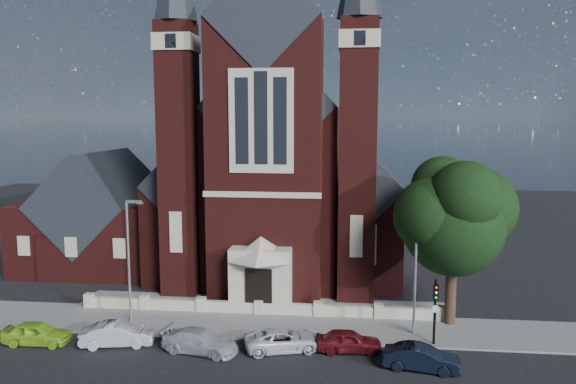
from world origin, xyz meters
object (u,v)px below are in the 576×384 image
at_px(parish_hall, 104,221).
at_px(street_lamp_left, 130,254).
at_px(car_dark_red, 348,341).
at_px(car_navy, 422,358).
at_px(car_silver_b, 200,341).
at_px(car_white_suv, 284,340).
at_px(church, 286,171).
at_px(street_tree, 456,219).
at_px(traffic_signal, 435,304).
at_px(car_silver_a, 117,334).
at_px(car_lime_van, 37,333).
at_px(street_lamp_right, 417,262).

distance_m(parish_hall, street_lamp_left, 16.18).
bearing_deg(car_dark_red, parish_hall, 49.04).
bearing_deg(car_navy, car_silver_b, 95.28).
height_order(car_white_suv, car_dark_red, car_dark_red).
relative_size(church, street_tree, 3.26).
height_order(traffic_signal, car_dark_red, traffic_signal).
bearing_deg(car_silver_a, car_silver_b, -106.90).
relative_size(street_lamp_left, car_dark_red, 2.15).
bearing_deg(car_silver_a, church, -30.84).
bearing_deg(car_lime_van, church, -29.41).
xyz_separation_m(parish_hall, street_tree, (28.60, -12.29, 2.95)).
height_order(car_white_suv, car_navy, car_navy).
relative_size(traffic_signal, car_navy, 1.00).
bearing_deg(car_silver_b, street_tree, -56.98).
bearing_deg(traffic_signal, car_dark_red, -165.15).
bearing_deg(car_silver_a, car_dark_red, -99.94).
height_order(car_lime_van, car_dark_red, car_lime_van).
height_order(car_lime_van, car_navy, car_lime_van).
bearing_deg(car_dark_red, street_lamp_right, -58.01).
distance_m(parish_hall, car_navy, 32.18).
bearing_deg(car_white_suv, church, -10.08).
bearing_deg(car_lime_van, car_silver_b, -91.65).
bearing_deg(car_silver_a, parish_hall, 13.56).
bearing_deg(car_lime_van, street_tree, -78.65).
height_order(traffic_signal, car_lime_van, traffic_signal).
xyz_separation_m(street_tree, car_dark_red, (-6.56, -4.60, -6.32)).
bearing_deg(street_lamp_left, car_lime_van, -138.39).
bearing_deg(street_lamp_left, car_silver_a, -81.95).
xyz_separation_m(car_white_suv, car_navy, (7.55, -1.73, 0.04)).
distance_m(street_tree, car_navy, 9.46).
height_order(car_dark_red, car_navy, car_navy).
relative_size(traffic_signal, car_silver_b, 0.89).
relative_size(street_tree, car_dark_red, 2.85).
bearing_deg(car_silver_b, car_dark_red, -70.71).
height_order(church, car_silver_a, church).
bearing_deg(car_navy, street_tree, -12.97).
bearing_deg(car_white_suv, car_navy, -119.03).
distance_m(street_lamp_left, car_silver_a, 5.28).
xyz_separation_m(car_lime_van, car_silver_b, (9.85, -0.08, -0.03)).
bearing_deg(street_tree, car_lime_van, -167.45).
xyz_separation_m(parish_hall, car_dark_red, (22.04, -16.89, -3.37)).
bearing_deg(parish_hall, car_lime_van, -77.97).
xyz_separation_m(church, parish_hall, (-16.00, -4.94, -4.17)).
height_order(street_lamp_left, car_silver_a, street_lamp_left).
bearing_deg(car_dark_red, car_white_suv, 89.46).
relative_size(car_lime_van, car_silver_b, 0.89).
height_order(street_tree, car_lime_van, street_tree).
height_order(car_silver_a, car_dark_red, car_silver_a).
xyz_separation_m(car_silver_a, car_silver_b, (5.06, -0.38, -0.04)).
distance_m(street_lamp_left, car_lime_van, 6.96).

